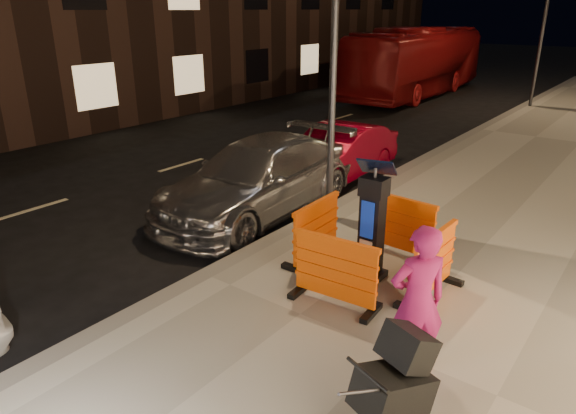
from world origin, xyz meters
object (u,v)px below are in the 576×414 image
Objects in this scene: car_silver at (259,211)px; man at (417,302)px; barrier_back at (400,226)px; stroller at (393,387)px; barrier_bldgside at (433,265)px; barrier_kerbside at (316,230)px; bus_doubledecker at (414,95)px; barrier_front at (335,272)px; car_red at (337,179)px; parking_kiosk at (372,222)px.

man is (4.60, -2.88, 1.01)m from car_silver.
stroller is at bearing -61.67° from barrier_back.
car_silver is (-3.20, 0.33, -0.63)m from barrier_back.
barrier_kerbside is at bearing 92.50° from barrier_bldgside.
barrier_back is 17.69m from bus_doubledecker.
barrier_kerbside is 18.22m from bus_doubledecker.
barrier_back is at bearing 135.05° from stroller.
barrier_front is 1.00× the size of barrier_kerbside.
stroller is at bearing -135.97° from barrier_kerbside.
barrier_front is at bearing -59.79° from car_red.
barrier_bldgside is 1.70m from man.
car_silver is at bearing 177.60° from barrier_back.
parking_kiosk is 2.99m from stroller.
barrier_kerbside is 2.66m from car_silver.
barrier_back is 3.80m from stroller.
barrier_front and barrier_kerbside have the same top height.
stroller is (4.80, -3.78, 0.63)m from car_silver.
barrier_kerbside is 3.57m from stroller.
barrier_kerbside is (-0.95, 0.00, -0.38)m from parking_kiosk.
barrier_front is at bearing 137.50° from barrier_bldgside.
barrier_front and barrier_back have the same top height.
parking_kiosk is 1.40× the size of barrier_kerbside.
bus_doubledecker reaches higher than car_red.
barrier_bldgside is at bearing -46.57° from car_red.
parking_kiosk reaches higher than car_silver.
barrier_kerbside reaches higher than car_red.
barrier_back is 0.32× the size of car_red.
barrier_back is 0.71× the size of man.
barrier_front reaches higher than car_silver.
bus_doubledecker is at bearing 106.66° from barrier_front.
parking_kiosk is at bearing -23.38° from car_silver.
barrier_front is 1.59m from man.
barrier_back is at bearing -69.16° from bus_doubledecker.
bus_doubledecker is 6.43× the size of man.
barrier_kerbside and barrier_bldgside have the same top height.
car_silver is 2.76m from car_red.
barrier_back reaches higher than car_red.
barrier_bldgside is 0.71× the size of man.
bus_doubledecker is at bearing -115.64° from man.
car_silver is at bearing 75.36° from barrier_bldgside.
barrier_bldgside is at bearing 40.50° from barrier_front.
parking_kiosk is 1.02m from barrier_front.
bus_doubledecker reaches higher than barrier_bldgside.
man reaches higher than parking_kiosk.
bus_doubledecker reaches higher than barrier_front.
car_silver is 5.09× the size of stroller.
barrier_back is 4.42m from car_red.
stroller is (1.60, -1.55, 0.01)m from barrier_front.
car_red is (0.11, 2.76, 0.00)m from car_silver.
parking_kiosk is at bearing -98.65° from man.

